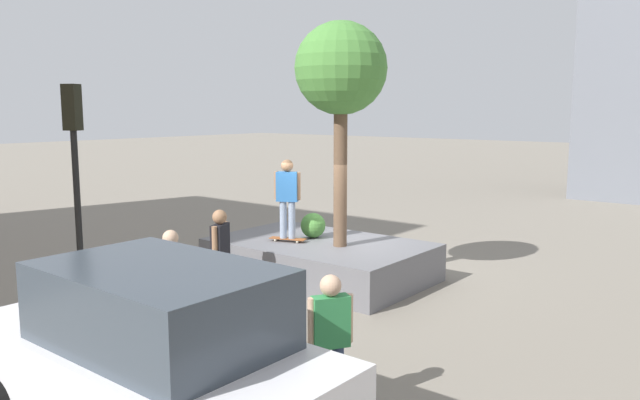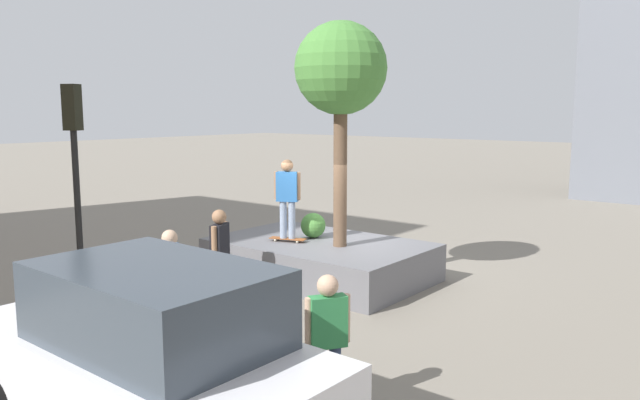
% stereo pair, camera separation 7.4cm
% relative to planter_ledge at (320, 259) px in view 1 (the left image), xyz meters
% --- Properties ---
extents(ground_plane, '(120.00, 120.00, 0.00)m').
position_rel_planter_ledge_xyz_m(ground_plane, '(-0.51, -0.29, -0.40)').
color(ground_plane, gray).
extents(planter_ledge, '(4.53, 2.89, 0.80)m').
position_rel_planter_ledge_xyz_m(planter_ledge, '(0.00, 0.00, 0.00)').
color(planter_ledge, slate).
rests_on(planter_ledge, ground).
extents(plaza_tree, '(1.86, 1.86, 4.57)m').
position_rel_planter_ledge_xyz_m(plaza_tree, '(-0.61, 0.10, 3.96)').
color(plaza_tree, brown).
rests_on(plaza_tree, planter_ledge).
extents(boxwood_shrub, '(0.55, 0.55, 0.55)m').
position_rel_planter_ledge_xyz_m(boxwood_shrub, '(0.36, -0.21, 0.67)').
color(boxwood_shrub, '#4C8C3D').
rests_on(boxwood_shrub, planter_ledge).
extents(skateboard, '(0.83, 0.45, 0.07)m').
position_rel_planter_ledge_xyz_m(skateboard, '(0.53, 0.45, 0.45)').
color(skateboard, brown).
rests_on(skateboard, planter_ledge).
extents(skateboarder, '(0.52, 0.38, 1.70)m').
position_rel_planter_ledge_xyz_m(skateboarder, '(0.53, 0.45, 1.45)').
color(skateboarder, '#8C9EB7').
rests_on(skateboarder, skateboard).
extents(police_car, '(4.47, 2.13, 2.07)m').
position_rel_planter_ledge_xyz_m(police_car, '(-2.99, 6.57, 0.65)').
color(police_car, white).
rests_on(police_car, ground).
extents(traffic_light_corner, '(0.35, 0.37, 4.07)m').
position_rel_planter_ledge_xyz_m(traffic_light_corner, '(2.64, 4.04, 2.40)').
color(traffic_light_corner, black).
rests_on(traffic_light_corner, ground).
extents(passerby_with_bag, '(0.43, 0.47, 1.67)m').
position_rel_planter_ledge_xyz_m(passerby_with_bag, '(-0.10, 4.04, 0.57)').
color(passerby_with_bag, '#8C9EB7').
rests_on(passerby_with_bag, ground).
extents(bystander_watching, '(0.40, 0.50, 1.68)m').
position_rel_planter_ledge_xyz_m(bystander_watching, '(-3.84, 4.64, 0.57)').
color(bystander_watching, navy).
rests_on(bystander_watching, ground).
extents(pedestrian_crossing, '(0.38, 0.56, 1.77)m').
position_rel_planter_ledge_xyz_m(pedestrian_crossing, '(0.38, 2.52, 0.62)').
color(pedestrian_crossing, '#8C9EB7').
rests_on(pedestrian_crossing, ground).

